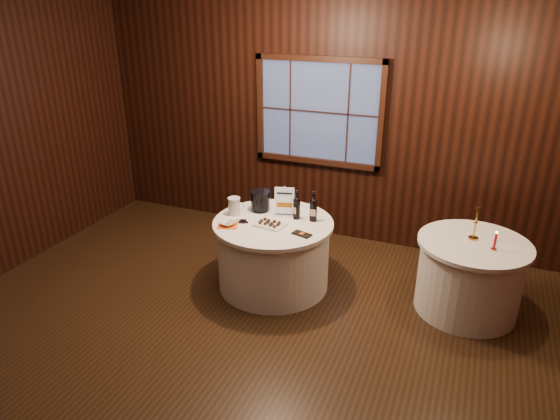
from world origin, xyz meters
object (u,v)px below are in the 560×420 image
at_px(red_candle, 495,242).
at_px(main_table, 273,254).
at_px(sign_stand, 284,206).
at_px(side_table, 469,276).
at_px(glass_pitcher, 234,206).
at_px(chocolate_plate, 270,224).
at_px(brass_candlestick, 475,227).
at_px(cracker_bowl, 228,223).
at_px(ice_bucket, 260,200).
at_px(port_bottle_right, 313,208).
at_px(port_bottle_left, 297,206).
at_px(grape_bunch, 243,221).
at_px(chocolate_box, 302,234).

bearing_deg(red_candle, main_table, -174.93).
xyz_separation_m(main_table, sign_stand, (0.05, 0.19, 0.50)).
height_order(side_table, glass_pitcher, glass_pitcher).
bearing_deg(red_candle, chocolate_plate, -172.14).
bearing_deg(chocolate_plate, brass_candlestick, 13.34).
distance_m(sign_stand, red_candle, 2.12).
relative_size(main_table, cracker_bowl, 8.43).
xyz_separation_m(glass_pitcher, cracker_bowl, (0.06, -0.28, -0.08)).
bearing_deg(sign_stand, cracker_bowl, -151.01).
bearing_deg(ice_bucket, chocolate_plate, -52.34).
bearing_deg(port_bottle_right, port_bottle_left, 171.27).
distance_m(ice_bucket, glass_pitcher, 0.30).
bearing_deg(red_candle, cracker_bowl, -169.92).
height_order(side_table, grape_bunch, grape_bunch).
relative_size(grape_bunch, red_candle, 0.84).
bearing_deg(chocolate_plate, port_bottle_right, 37.50).
bearing_deg(sign_stand, main_table, -121.00).
bearing_deg(chocolate_box, chocolate_plate, -176.50).
relative_size(port_bottle_left, grape_bunch, 1.97).
bearing_deg(sign_stand, ice_bucket, 157.88).
height_order(side_table, ice_bucket, ice_bucket).
bearing_deg(cracker_bowl, brass_candlestick, 14.75).
height_order(port_bottle_left, ice_bucket, port_bottle_left).
distance_m(port_bottle_left, brass_candlestick, 1.79).
bearing_deg(port_bottle_right, side_table, -8.29).
bearing_deg(grape_bunch, main_table, 28.84).
bearing_deg(port_bottle_left, red_candle, 24.78).
height_order(side_table, brass_candlestick, brass_candlestick).
bearing_deg(port_bottle_left, glass_pitcher, -142.55).
xyz_separation_m(sign_stand, port_bottle_right, (0.33, -0.01, 0.03)).
bearing_deg(brass_candlestick, sign_stand, -174.98).
height_order(side_table, port_bottle_right, port_bottle_right).
bearing_deg(side_table, port_bottle_left, -175.91).
distance_m(chocolate_plate, grape_bunch, 0.29).
distance_m(port_bottle_right, brass_candlestick, 1.61).
xyz_separation_m(grape_bunch, glass_pitcher, (-0.19, 0.17, 0.08)).
height_order(ice_bucket, glass_pitcher, ice_bucket).
relative_size(main_table, side_table, 1.19).
distance_m(glass_pitcher, cracker_bowl, 0.30).
bearing_deg(port_bottle_right, chocolate_plate, -154.91).
relative_size(glass_pitcher, cracker_bowl, 1.28).
xyz_separation_m(port_bottle_right, ice_bucket, (-0.63, 0.04, -0.02)).
distance_m(chocolate_plate, brass_candlestick, 2.03).
xyz_separation_m(chocolate_box, cracker_bowl, (-0.79, -0.08, 0.01)).
bearing_deg(side_table, glass_pitcher, -173.40).
height_order(sign_stand, port_bottle_left, sign_stand).
bearing_deg(grape_bunch, port_bottle_right, 26.99).
bearing_deg(cracker_bowl, port_bottle_right, 29.76).
bearing_deg(port_bottle_right, sign_stand, 165.94).
distance_m(port_bottle_right, chocolate_plate, 0.49).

